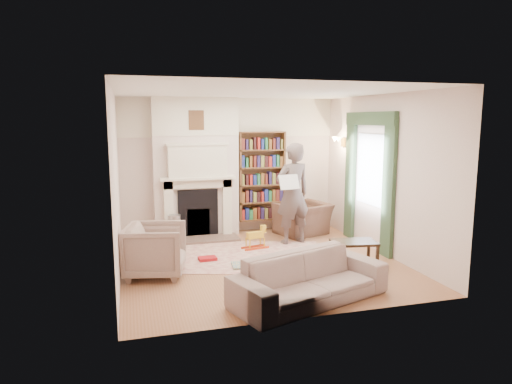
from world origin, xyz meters
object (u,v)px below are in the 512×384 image
object	(u,v)px
sofa	(310,278)
man_reading	(293,194)
paraffin_heater	(175,229)
armchair_reading	(303,219)
coffee_table	(353,255)
armchair_left	(156,250)
bookcase	(262,176)
rocking_horse	(255,238)

from	to	relation	value
sofa	man_reading	bearing A→B (deg)	55.48
sofa	man_reading	distance (m)	2.92
man_reading	paraffin_heater	bearing A→B (deg)	-26.78
man_reading	sofa	bearing A→B (deg)	63.56
armchair_reading	man_reading	size ratio (longest dim) A/B	0.52
sofa	coffee_table	bearing A→B (deg)	22.58
sofa	coffee_table	world-z (taller)	sofa
armchair_reading	paraffin_heater	size ratio (longest dim) A/B	1.82
armchair_left	sofa	bearing A→B (deg)	-117.27
paraffin_heater	armchair_left	bearing A→B (deg)	-104.40
bookcase	sofa	xyz separation A→B (m)	(-0.49, -3.90, -0.86)
bookcase	rocking_horse	size ratio (longest dim) A/B	3.77
armchair_left	rocking_horse	world-z (taller)	armchair_left
armchair_left	man_reading	bearing A→B (deg)	-53.52
armchair_left	man_reading	xyz separation A→B (m)	(2.65, 1.18, 0.57)
rocking_horse	armchair_reading	bearing A→B (deg)	21.78
armchair_reading	rocking_horse	distance (m)	1.49
armchair_reading	rocking_horse	xyz separation A→B (m)	(-1.25, -0.81, -0.11)
armchair_reading	paraffin_heater	bearing A→B (deg)	-18.35
bookcase	rocking_horse	bearing A→B (deg)	-111.00
man_reading	paraffin_heater	size ratio (longest dim) A/B	3.51
bookcase	armchair_reading	xyz separation A→B (m)	(0.73, -0.56, -0.85)
man_reading	paraffin_heater	xyz separation A→B (m)	(-2.18, 0.63, -0.69)
armchair_left	paraffin_heater	world-z (taller)	armchair_left
armchair_reading	sofa	distance (m)	3.56
rocking_horse	coffee_table	bearing A→B (deg)	-61.65
bookcase	armchair_left	size ratio (longest dim) A/B	2.11
man_reading	coffee_table	world-z (taller)	man_reading
rocking_horse	sofa	bearing A→B (deg)	-100.33
armchair_left	coffee_table	bearing A→B (deg)	-87.04
sofa	coffee_table	xyz separation A→B (m)	(1.19, 1.05, -0.09)
coffee_table	paraffin_heater	bearing A→B (deg)	147.63
armchair_left	man_reading	size ratio (longest dim) A/B	0.45
armchair_left	rocking_horse	bearing A→B (deg)	-49.77
sofa	rocking_horse	world-z (taller)	sofa
man_reading	paraffin_heater	distance (m)	2.38
coffee_table	rocking_horse	world-z (taller)	coffee_table
bookcase	armchair_left	bearing A→B (deg)	-135.43
bookcase	rocking_horse	xyz separation A→B (m)	(-0.52, -1.36, -0.96)
sofa	paraffin_heater	xyz separation A→B (m)	(-1.41, 3.37, -0.04)
armchair_left	man_reading	world-z (taller)	man_reading
sofa	coffee_table	size ratio (longest dim) A/B	3.04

